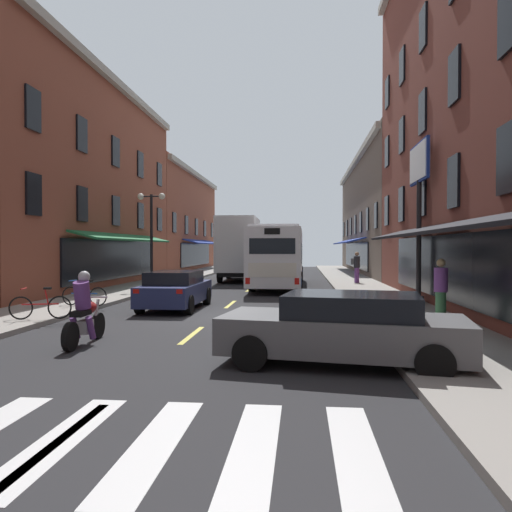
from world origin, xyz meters
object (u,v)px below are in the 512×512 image
at_px(street_lamp_twin, 151,235).
at_px(sedan_mid, 176,289).
at_px(transit_bus, 279,256).
at_px(motorcycle_rider, 84,313).
at_px(pedestrian_mid, 441,290).
at_px(pedestrian_near, 356,266).
at_px(bicycle_mid, 41,307).
at_px(bicycle_near, 84,295).
at_px(box_truck, 240,249).
at_px(sedan_near, 251,265).
at_px(sedan_far, 345,328).
at_px(billboard_sign, 419,184).

bearing_deg(street_lamp_twin, sedan_mid, -65.91).
bearing_deg(transit_bus, motorcycle_rider, -102.09).
relative_size(sedan_mid, pedestrian_mid, 2.44).
bearing_deg(pedestrian_near, bicycle_mid, -13.87).
xyz_separation_m(sedan_mid, pedestrian_mid, (8.23, -3.27, 0.35)).
bearing_deg(bicycle_near, box_truck, 76.39).
xyz_separation_m(sedan_mid, bicycle_mid, (-2.95, -3.67, -0.19)).
distance_m(motorcycle_rider, street_lamp_twin, 13.76).
distance_m(sedan_mid, pedestrian_mid, 8.86).
bearing_deg(motorcycle_rider, sedan_near, 88.87).
xyz_separation_m(box_truck, street_lamp_twin, (-3.57, -7.45, 0.72)).
bearing_deg(sedan_far, street_lamp_twin, 119.86).
relative_size(box_truck, sedan_mid, 1.69).
height_order(transit_bus, box_truck, box_truck).
distance_m(box_truck, pedestrian_mid, 19.35).
relative_size(sedan_far, pedestrian_near, 2.60).
height_order(bicycle_near, pedestrian_mid, pedestrian_mid).
bearing_deg(bicycle_near, pedestrian_mid, -13.79).
relative_size(bicycle_near, bicycle_mid, 1.02).
distance_m(bicycle_near, pedestrian_near, 16.27).
xyz_separation_m(billboard_sign, street_lamp_twin, (-11.91, 5.41, -1.73)).
xyz_separation_m(box_truck, bicycle_near, (-3.61, -14.90, -1.60)).
xyz_separation_m(sedan_mid, bicycle_near, (-3.16, -0.47, -0.19)).
xyz_separation_m(transit_bus, sedan_far, (2.05, -18.05, -1.03)).
xyz_separation_m(billboard_sign, sedan_mid, (-8.80, -1.56, -3.85)).
relative_size(sedan_mid, pedestrian_near, 2.36).
bearing_deg(billboard_sign, box_truck, 122.98).
distance_m(transit_bus, motorcycle_rider, 17.18).
bearing_deg(transit_bus, bicycle_mid, -113.60).
distance_m(box_truck, motorcycle_rider, 20.83).
height_order(transit_bus, pedestrian_near, transit_bus).
relative_size(billboard_sign, bicycle_mid, 3.53).
bearing_deg(transit_bus, street_lamp_twin, -151.40).
xyz_separation_m(billboard_sign, sedan_near, (-8.58, 22.05, -3.85)).
bearing_deg(pedestrian_mid, box_truck, -168.87).
relative_size(sedan_mid, bicycle_mid, 2.54).
bearing_deg(transit_bus, sedan_far, -83.52).
bearing_deg(sedan_mid, bicycle_mid, -128.74).
xyz_separation_m(box_truck, sedan_far, (4.81, -22.05, -1.41)).
bearing_deg(bicycle_mid, sedan_near, 83.40).
xyz_separation_m(billboard_sign, bicycle_near, (-11.95, -2.03, -4.05)).
height_order(sedan_mid, bicycle_mid, sedan_mid).
bearing_deg(sedan_far, pedestrian_near, 82.87).
distance_m(motorcycle_rider, bicycle_near, 6.50).
relative_size(sedan_far, bicycle_mid, 2.81).
bearing_deg(sedan_far, bicycle_mid, 154.30).
height_order(transit_bus, motorcycle_rider, transit_bus).
distance_m(sedan_mid, bicycle_near, 3.20).
distance_m(transit_bus, sedan_mid, 10.95).
height_order(transit_bus, sedan_mid, transit_bus).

